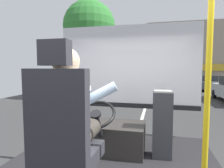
{
  "coord_description": "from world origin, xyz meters",
  "views": [
    {
      "loc": [
        0.53,
        -1.77,
        1.89
      ],
      "look_at": [
        -0.23,
        1.39,
        1.62
      ],
      "focal_mm": 30.33,
      "sensor_mm": 36.0,
      "label": 1
    }
  ],
  "objects": [
    {
      "name": "street_tree",
      "position": [
        -3.73,
        9.83,
        4.5
      ],
      "size": [
        3.29,
        3.29,
        6.18
      ],
      "color": "#4C3828",
      "rests_on": "ground"
    },
    {
      "name": "ground",
      "position": [
        0.0,
        8.8,
        -0.02
      ],
      "size": [
        18.0,
        44.0,
        0.06
      ],
      "color": "#353535"
    },
    {
      "name": "windshield_panel",
      "position": [
        0.0,
        1.62,
        1.76
      ],
      "size": [
        2.5,
        0.08,
        1.48
      ],
      "color": "silver"
    },
    {
      "name": "handrail_pole",
      "position": [
        0.91,
        -0.2,
        1.81
      ],
      "size": [
        0.04,
        0.04,
        2.2
      ],
      "color": "gold",
      "rests_on": "bus_floor"
    },
    {
      "name": "driver_seat",
      "position": [
        -0.18,
        -0.45,
        1.32
      ],
      "size": [
        0.48,
        0.48,
        1.38
      ],
      "color": "black",
      "rests_on": "bus_floor"
    },
    {
      "name": "fare_box",
      "position": [
        0.61,
        0.77,
        1.16
      ],
      "size": [
        0.25,
        0.22,
        0.89
      ],
      "color": "#333338",
      "rests_on": "bus_floor"
    },
    {
      "name": "shop_building",
      "position": [
        6.31,
        19.25,
        3.05
      ],
      "size": [
        13.56,
        5.88,
        6.1
      ],
      "color": "gray",
      "rests_on": "ground"
    },
    {
      "name": "parked_car_charcoal",
      "position": [
        4.53,
        16.39,
        0.66
      ],
      "size": [
        2.02,
        4.31,
        1.28
      ],
      "color": "#474C51",
      "rests_on": "ground"
    },
    {
      "name": "bus_driver",
      "position": [
        -0.18,
        -0.35,
        1.54
      ],
      "size": [
        0.74,
        0.55,
        0.83
      ],
      "color": "#332D28",
      "rests_on": "driver_seat"
    },
    {
      "name": "steering_console",
      "position": [
        -0.18,
        0.77,
        0.93
      ],
      "size": [
        1.1,
        0.96,
        0.77
      ],
      "color": "#282623",
      "rests_on": "bus_floor"
    }
  ]
}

